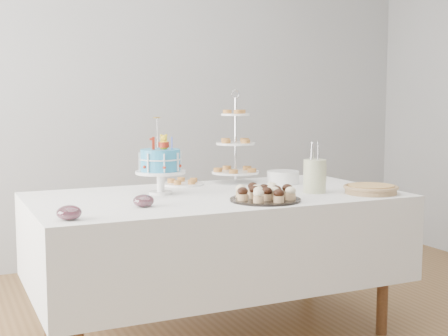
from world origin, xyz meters
name	(u,v)px	position (x,y,z in m)	size (l,w,h in m)	color
walls	(241,82)	(0.00, 0.00, 1.35)	(5.04, 4.04, 2.70)	#999B9E
table	(216,236)	(0.00, 0.30, 0.54)	(1.92, 1.02, 0.77)	white
birthday_cake	(161,173)	(-0.26, 0.42, 0.88)	(0.26, 0.26, 0.41)	white
cupcake_tray	(265,193)	(0.13, 0.00, 0.81)	(0.35, 0.35, 0.08)	black
pie	(371,189)	(0.76, -0.02, 0.80)	(0.29, 0.29, 0.05)	tan
tiered_stand	(235,144)	(0.30, 0.68, 1.00)	(0.29, 0.29, 0.55)	silver
plate_stack	(283,177)	(0.54, 0.52, 0.81)	(0.19, 0.19, 0.07)	white
pastry_plate	(183,182)	(-0.03, 0.70, 0.79)	(0.24, 0.24, 0.04)	white
jam_bowl_a	(69,213)	(-0.84, -0.08, 0.80)	(0.10, 0.10, 0.06)	silver
jam_bowl_b	(144,201)	(-0.46, 0.09, 0.80)	(0.10, 0.10, 0.06)	silver
utensil_pitcher	(315,175)	(0.51, 0.13, 0.87)	(0.13, 0.12, 0.27)	beige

